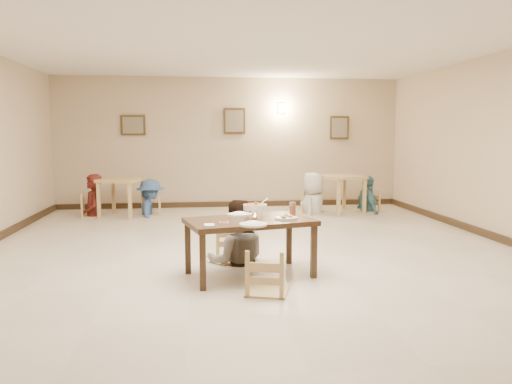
{
  "coord_description": "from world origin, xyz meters",
  "views": [
    {
      "loc": [
        -0.8,
        -6.66,
        1.71
      ],
      "look_at": [
        -0.01,
        -0.17,
        0.94
      ],
      "focal_mm": 35.0,
      "sensor_mm": 36.0,
      "label": 1
    }
  ],
  "objects": [
    {
      "name": "bg_table_right",
      "position": [
        2.33,
        3.79,
        0.67
      ],
      "size": [
        1.05,
        1.05,
        0.81
      ],
      "rotation": [
        0.0,
        0.0,
        0.38
      ],
      "color": "tan",
      "rests_on": "floor"
    },
    {
      "name": "drink_glass",
      "position": [
        0.41,
        -0.53,
        0.77
      ],
      "size": [
        0.08,
        0.08,
        0.16
      ],
      "color": "white",
      "rests_on": "main_table"
    },
    {
      "name": "chair_far",
      "position": [
        -0.29,
        -0.06,
        0.47
      ],
      "size": [
        0.44,
        0.44,
        0.94
      ],
      "rotation": [
        0.0,
        0.0,
        0.22
      ],
      "color": "tan",
      "rests_on": "floor"
    },
    {
      "name": "bg_diner_d",
      "position": [
        2.95,
        3.85,
        0.8
      ],
      "size": [
        0.48,
        0.97,
        1.59
      ],
      "primitive_type": "imported",
      "rotation": [
        0.0,
        0.0,
        1.67
      ],
      "color": "teal",
      "rests_on": "floor"
    },
    {
      "name": "bg_chair_lr",
      "position": [
        -1.76,
        3.92,
        0.43
      ],
      "size": [
        0.41,
        0.41,
        0.87
      ],
      "rotation": [
        0.0,
        0.0,
        -1.53
      ],
      "color": "tan",
      "rests_on": "floor"
    },
    {
      "name": "picture_a",
      "position": [
        -2.2,
        4.96,
        1.9
      ],
      "size": [
        0.55,
        0.04,
        0.45
      ],
      "color": "#3D2C15",
      "rests_on": "wall_back"
    },
    {
      "name": "picture_b",
      "position": [
        0.1,
        4.96,
        2.0
      ],
      "size": [
        0.5,
        0.04,
        0.6
      ],
      "color": "#3D2C15",
      "rests_on": "wall_back"
    },
    {
      "name": "wall_front",
      "position": [
        0.0,
        -5.0,
        1.5
      ],
      "size": [
        10.0,
        0.0,
        10.0
      ],
      "primitive_type": "plane",
      "rotation": [
        -1.57,
        0.0,
        0.0
      ],
      "color": "#C7AE8D",
      "rests_on": "floor"
    },
    {
      "name": "rice_plate_near",
      "position": [
        -0.17,
        -1.22,
        0.71
      ],
      "size": [
        0.31,
        0.31,
        0.07
      ],
      "color": "white",
      "rests_on": "main_table"
    },
    {
      "name": "curry_warmer",
      "position": [
        -0.11,
        -0.82,
        0.84
      ],
      "size": [
        0.31,
        0.28,
        0.25
      ],
      "color": "silver",
      "rests_on": "main_table"
    },
    {
      "name": "bg_chair_rr",
      "position": [
        2.95,
        3.85,
        0.44
      ],
      "size": [
        0.42,
        0.42,
        0.89
      ],
      "rotation": [
        0.0,
        0.0,
        -1.39
      ],
      "color": "tan",
      "rests_on": "floor"
    },
    {
      "name": "baseboard_back",
      "position": [
        0.0,
        4.97,
        0.06
      ],
      "size": [
        8.0,
        0.06,
        0.12
      ],
      "primitive_type": "cube",
      "color": "#322314",
      "rests_on": "floor"
    },
    {
      "name": "wall_back",
      "position": [
        0.0,
        5.0,
        1.5
      ],
      "size": [
        10.0,
        0.0,
        10.0
      ],
      "primitive_type": "plane",
      "rotation": [
        1.57,
        0.0,
        0.0
      ],
      "color": "#C7AE8D",
      "rests_on": "floor"
    },
    {
      "name": "bg_diner_b",
      "position": [
        -1.76,
        3.92,
        0.76
      ],
      "size": [
        0.64,
        1.02,
        1.52
      ],
      "primitive_type": "imported",
      "rotation": [
        0.0,
        0.0,
        1.65
      ],
      "color": "#456694",
      "rests_on": "floor"
    },
    {
      "name": "wall_sconce",
      "position": [
        1.2,
        4.96,
        2.3
      ],
      "size": [
        0.16,
        0.05,
        0.22
      ],
      "primitive_type": "cube",
      "color": "#FFD88C",
      "rests_on": "wall_back"
    },
    {
      "name": "picture_c",
      "position": [
        2.6,
        4.96,
        1.85
      ],
      "size": [
        0.45,
        0.04,
        0.55
      ],
      "color": "#3D2C15",
      "rests_on": "wall_back"
    },
    {
      "name": "rice_plate_far",
      "position": [
        -0.26,
        -0.52,
        0.71
      ],
      "size": [
        0.32,
        0.32,
        0.07
      ],
      "color": "white",
      "rests_on": "main_table"
    },
    {
      "name": "floor",
      "position": [
        0.0,
        0.0,
        0.0
      ],
      "size": [
        10.0,
        10.0,
        0.0
      ],
      "primitive_type": "plane",
      "color": "beige",
      "rests_on": "ground"
    },
    {
      "name": "bg_diner_a",
      "position": [
        -2.93,
        3.88,
        0.89
      ],
      "size": [
        0.6,
        0.74,
        1.77
      ],
      "primitive_type": "imported",
      "rotation": [
        0.0,
        0.0,
        5.01
      ],
      "color": "#541A15",
      "rests_on": "floor"
    },
    {
      "name": "fried_plate",
      "position": [
        0.27,
        -0.85,
        0.71
      ],
      "size": [
        0.27,
        0.27,
        0.06
      ],
      "color": "white",
      "rests_on": "main_table"
    },
    {
      "name": "bg_chair_ll",
      "position": [
        -2.93,
        3.88,
        0.47
      ],
      "size": [
        0.44,
        0.44,
        0.94
      ],
      "rotation": [
        0.0,
        0.0,
        1.7
      ],
      "color": "tan",
      "rests_on": "floor"
    },
    {
      "name": "bg_table_left",
      "position": [
        -2.34,
        3.85,
        0.65
      ],
      "size": [
        0.98,
        0.98,
        0.79
      ],
      "rotation": [
        0.0,
        0.0,
        -0.29
      ],
      "color": "tan",
      "rests_on": "floor"
    },
    {
      "name": "main_diner",
      "position": [
        -0.27,
        -0.13,
        0.84
      ],
      "size": [
        0.83,
        0.65,
        1.68
      ],
      "primitive_type": "imported",
      "rotation": [
        0.0,
        0.0,
        3.12
      ],
      "color": "gray",
      "rests_on": "floor"
    },
    {
      "name": "chili_dish",
      "position": [
        -0.49,
        -1.03,
        0.7
      ],
      "size": [
        0.12,
        0.12,
        0.02
      ],
      "color": "white",
      "rests_on": "main_table"
    },
    {
      "name": "bg_diner_c",
      "position": [
        1.72,
        3.86,
        0.88
      ],
      "size": [
        0.88,
        1.02,
        1.76
      ],
      "primitive_type": "imported",
      "rotation": [
        0.0,
        0.0,
        4.26
      ],
      "color": "silver",
      "rests_on": "floor"
    },
    {
      "name": "ceiling",
      "position": [
        0.0,
        0.0,
        3.0
      ],
      "size": [
        10.0,
        10.0,
        0.0
      ],
      "primitive_type": "plane",
      "color": "silver",
      "rests_on": "wall_back"
    },
    {
      "name": "chair_near",
      "position": [
        -0.05,
        -1.48,
        0.46
      ],
      "size": [
        0.44,
        0.44,
        0.93
      ],
      "rotation": [
        0.0,
        0.0,
        2.85
      ],
      "color": "tan",
      "rests_on": "floor"
    },
    {
      "name": "bg_chair_rl",
      "position": [
        1.72,
        3.86,
        0.45
      ],
      "size": [
        0.42,
        0.42,
        0.9
      ],
      "rotation": [
        0.0,
        0.0,
        1.19
      ],
      "color": "tan",
      "rests_on": "floor"
    },
    {
      "name": "main_table",
      "position": [
        -0.17,
        -0.8,
        0.61
      ],
      "size": [
        1.63,
        1.16,
        0.69
      ],
      "rotation": [
        0.0,
        0.0,
        0.24
      ],
      "color": "#3D2817",
      "rests_on": "floor"
    },
    {
      "name": "napkin_cutlery",
      "position": [
        -0.66,
        -1.24,
        0.71
      ],
      "size": [
        0.13,
        0.22,
        0.03
      ],
      "color": "white",
      "rests_on": "main_table"
    }
  ]
}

